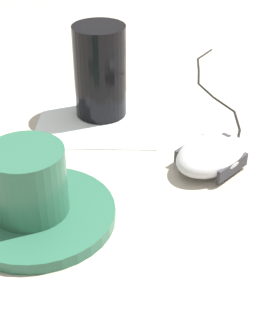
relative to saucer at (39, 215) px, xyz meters
The scene contains 7 objects.
ground_plane 0.11m from the saucer, 134.80° to the right, with size 3.00×3.00×0.00m, color #B2A899.
saucer is the anchor object (origin of this frame).
coffee_cup 0.04m from the saucer, 46.40° to the right, with size 0.07×0.10×0.07m.
computer_mouse 0.20m from the saucer, behind, with size 0.11×0.10×0.03m.
mouse_cable 0.36m from the saucer, 149.87° to the right, with size 0.15×0.29×0.00m.
napkin_under_glass 0.21m from the saucer, 126.93° to the right, with size 0.15×0.15×0.00m, color white.
drinking_glass 0.23m from the saucer, 127.18° to the right, with size 0.07×0.07×0.12m, color black.
Camera 1 is at (0.16, 0.47, 0.32)m, focal length 55.00 mm.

